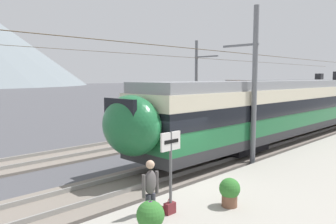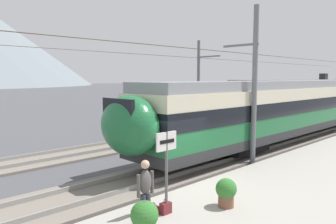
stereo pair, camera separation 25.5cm
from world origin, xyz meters
name	(u,v)px [view 1 (the left image)]	position (x,y,z in m)	size (l,w,h in m)	color
ground_plane	(185,186)	(0.00, 0.00, 0.00)	(400.00, 400.00, 0.00)	#4C4C51
platform_slab	(301,218)	(0.00, -4.37, 0.15)	(120.00, 7.44, 0.29)	#A39E93
track_near	(159,176)	(0.00, 1.43, 0.07)	(120.00, 3.00, 0.28)	slate
track_far	(83,152)	(0.00, 7.36, 0.07)	(120.00, 3.00, 0.28)	slate
train_near_platform	(311,103)	(15.15, 1.43, 2.23)	(34.59, 2.92, 4.27)	#2D2D30
train_far_track	(302,94)	(27.61, 7.36, 2.23)	(28.83, 2.90, 4.27)	#2D2D30
catenary_mast_mid	(252,83)	(4.50, -0.03, 3.79)	(45.01, 1.89, 7.24)	slate
catenary_mast_far_side	(198,82)	(11.63, 9.19, 3.73)	(45.01, 2.29, 7.01)	slate
platform_sign	(171,154)	(-2.62, -1.84, 1.96)	(0.70, 0.08, 2.28)	#59595B
passenger_walking	(150,189)	(-3.49, -1.99, 1.24)	(0.53, 0.22, 1.69)	#383842
handbag_beside_passenger	(170,208)	(-2.63, -1.83, 0.45)	(0.32, 0.18, 0.44)	maroon
handbag_near_sign	(157,211)	(-2.94, -1.65, 0.41)	(0.32, 0.18, 0.35)	maroon
potted_plant_platform_edge	(230,190)	(-1.04, -2.69, 0.77)	(0.61, 0.61, 0.84)	brown
potted_plant_by_shelter	(150,217)	(-3.96, -2.52, 0.82)	(0.66, 0.66, 0.91)	brown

